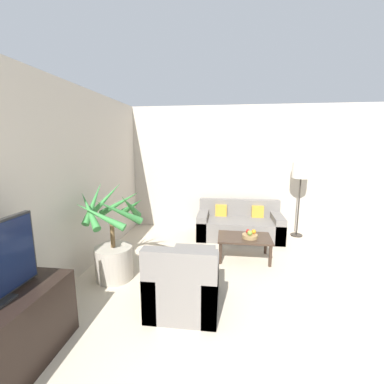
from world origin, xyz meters
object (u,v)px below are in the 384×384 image
apple_red (248,231)px  apple_green (250,233)px  ottoman (194,262)px  floor_lamp (301,173)px  potted_palm (113,246)px  fruit_bowl (250,236)px  orange_fruit (254,232)px  armchair (184,285)px  coffee_table (244,240)px  sofa_loveseat (239,225)px

apple_red → apple_green: apple_green is taller
ottoman → floor_lamp: bearing=44.1°
potted_palm → fruit_bowl: size_ratio=5.47×
orange_fruit → ottoman: (-0.91, -0.64, -0.29)m
apple_red → armchair: (-0.84, -1.41, -0.21)m
fruit_bowl → apple_red: size_ratio=3.54×
apple_red → orange_fruit: size_ratio=0.97×
apple_green → coffee_table: bearing=134.7°
potted_palm → apple_green: potted_palm is taller
fruit_bowl → apple_red: 0.08m
potted_palm → ottoman: potted_palm is taller
coffee_table → armchair: (-0.79, -1.41, -0.06)m
floor_lamp → orange_fruit: 1.81m
sofa_loveseat → orange_fruit: 1.07m
armchair → ottoman: (0.02, 0.77, -0.08)m
sofa_loveseat → apple_red: size_ratio=23.82×
coffee_table → apple_red: size_ratio=12.21×
apple_green → orange_fruit: apple_green is taller
sofa_loveseat → fruit_bowl: 1.09m
sofa_loveseat → floor_lamp: bearing=9.7°
orange_fruit → sofa_loveseat: bearing=99.7°
coffee_table → armchair: 1.61m
orange_fruit → ottoman: bearing=-144.8°
sofa_loveseat → apple_red: (0.09, -1.04, 0.22)m
apple_green → ottoman: 1.05m
sofa_loveseat → ottoman: bearing=-113.7°
floor_lamp → ottoman: (-1.94, -1.88, -1.12)m
apple_green → ottoman: bearing=-146.5°
coffee_table → apple_red: (0.06, 0.01, 0.15)m
floor_lamp → sofa_loveseat: bearing=-170.3°
orange_fruit → armchair: size_ratio=0.09×
floor_lamp → fruit_bowl: 1.91m
floor_lamp → fruit_bowl: (-1.09, -1.28, -0.90)m
sofa_loveseat → orange_fruit: (0.18, -1.03, 0.22)m
armchair → sofa_loveseat: bearing=72.8°
apple_red → apple_green: (0.02, -0.08, 0.00)m
potted_palm → ottoman: bearing=12.8°
apple_red → coffee_table: bearing=-174.2°
apple_green → armchair: 1.60m
coffee_table → armchair: bearing=-119.2°
potted_palm → coffee_table: (1.87, 0.89, -0.15)m
coffee_table → apple_red: apple_red is taller
armchair → orange_fruit: bearing=56.6°
floor_lamp → apple_red: (-1.12, -1.24, -0.84)m
potted_palm → sofa_loveseat: (1.84, 1.93, -0.23)m
apple_red → orange_fruit: 0.09m
ottoman → potted_palm: bearing=-167.2°
potted_palm → armchair: (1.09, -0.52, -0.21)m
fruit_bowl → apple_red: bearing=124.8°
orange_fruit → ottoman: size_ratio=0.12×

